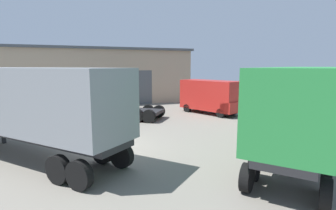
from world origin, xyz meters
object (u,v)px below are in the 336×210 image
object	(u,v)px
container_trailer_orange	(23,101)
delivery_van_red	(211,96)
container_trailer_green	(302,99)
tractor_unit_white	(107,94)

from	to	relation	value
container_trailer_orange	delivery_van_red	bearing A→B (deg)	-103.89
container_trailer_green	container_trailer_orange	size ratio (longest dim) A/B	1.16
container_trailer_green	container_trailer_orange	distance (m)	12.57
tractor_unit_white	container_trailer_green	xyz separation A→B (m)	(7.29, -11.96, 0.73)
delivery_van_red	container_trailer_orange	bearing A→B (deg)	-85.63
tractor_unit_white	container_trailer_orange	bearing A→B (deg)	98.06
delivery_van_red	container_trailer_orange	size ratio (longest dim) A/B	0.58
container_trailer_orange	tractor_unit_white	bearing A→B (deg)	-70.57
delivery_van_red	container_trailer_orange	xyz separation A→B (m)	(-13.22, -6.71, 1.02)
tractor_unit_white	delivery_van_red	distance (m)	8.64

